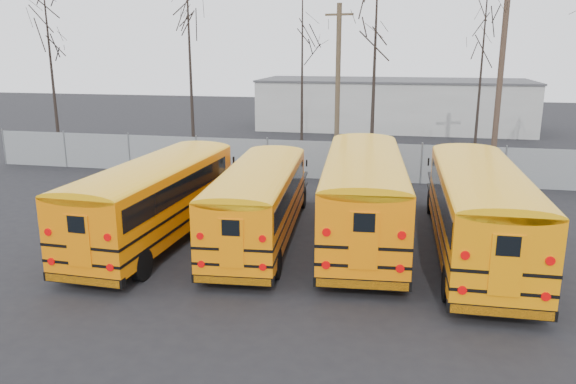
% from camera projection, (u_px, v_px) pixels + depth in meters
% --- Properties ---
extents(ground, '(120.00, 120.00, 0.00)m').
position_uv_depth(ground, '(299.00, 263.00, 17.97)').
color(ground, black).
rests_on(ground, ground).
extents(fence, '(40.00, 0.04, 2.00)m').
position_uv_depth(fence, '(342.00, 161.00, 29.09)').
color(fence, gray).
rests_on(fence, ground).
extents(distant_building, '(22.00, 8.00, 4.00)m').
position_uv_depth(distant_building, '(393.00, 105.00, 47.40)').
color(distant_building, '#B3B3AE').
rests_on(distant_building, ground).
extents(bus_a, '(2.86, 10.77, 2.99)m').
position_uv_depth(bus_a, '(158.00, 193.00, 19.70)').
color(bus_a, black).
rests_on(bus_a, ground).
extents(bus_b, '(3.11, 10.27, 2.83)m').
position_uv_depth(bus_b, '(260.00, 196.00, 19.62)').
color(bus_b, black).
rests_on(bus_b, ground).
extents(bus_c, '(3.54, 11.71, 3.23)m').
position_uv_depth(bus_c, '(363.00, 188.00, 19.79)').
color(bus_c, black).
rests_on(bus_c, ground).
extents(bus_d, '(2.75, 11.24, 3.13)m').
position_uv_depth(bus_d, '(479.00, 204.00, 18.04)').
color(bus_d, black).
rests_on(bus_d, ground).
extents(utility_pole_left, '(1.60, 0.48, 9.05)m').
position_uv_depth(utility_pole_left, '(338.00, 85.00, 31.45)').
color(utility_pole_left, '#4C3E2B').
rests_on(utility_pole_left, ground).
extents(utility_pole_right, '(1.83, 0.32, 10.28)m').
position_uv_depth(utility_pole_right, '(500.00, 74.00, 30.60)').
color(utility_pole_right, '#443226').
rests_on(utility_pole_right, ground).
extents(tree_0, '(0.26, 0.26, 10.25)m').
position_uv_depth(tree_0, '(52.00, 74.00, 34.07)').
color(tree_0, black).
rests_on(tree_0, ground).
extents(tree_1, '(0.26, 0.26, 11.06)m').
position_uv_depth(tree_1, '(190.00, 69.00, 31.74)').
color(tree_1, black).
rests_on(tree_1, ground).
extents(tree_2, '(0.26, 0.26, 9.84)m').
position_uv_depth(tree_2, '(302.00, 78.00, 33.58)').
color(tree_2, black).
rests_on(tree_2, ground).
extents(tree_3, '(0.26, 0.26, 10.26)m').
position_uv_depth(tree_3, '(374.00, 78.00, 29.70)').
color(tree_3, black).
rests_on(tree_3, ground).
extents(tree_4, '(0.26, 0.26, 9.53)m').
position_uv_depth(tree_4, '(480.00, 85.00, 30.25)').
color(tree_4, black).
rests_on(tree_4, ground).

